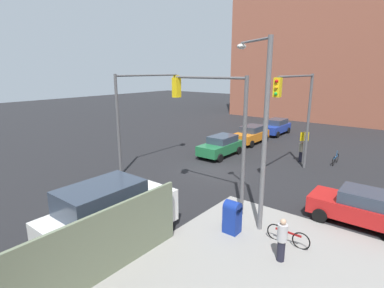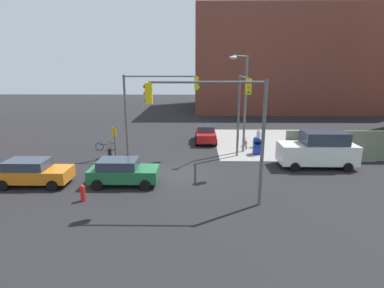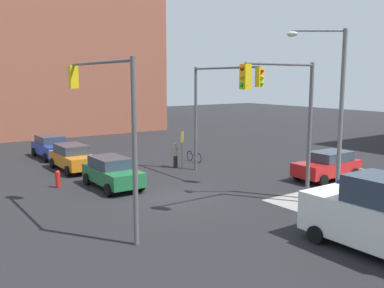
{
  "view_description": "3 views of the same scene",
  "coord_description": "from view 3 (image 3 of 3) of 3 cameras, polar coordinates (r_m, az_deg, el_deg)",
  "views": [
    {
      "loc": [
        16.26,
        10.8,
        6.72
      ],
      "look_at": [
        1.61,
        -0.79,
        2.1
      ],
      "focal_mm": 28.0,
      "sensor_mm": 36.0,
      "label": 1
    },
    {
      "loc": [
        1.15,
        -19.14,
        7.1
      ],
      "look_at": [
        0.87,
        -0.49,
        2.27
      ],
      "focal_mm": 28.0,
      "sensor_mm": 36.0,
      "label": 2
    },
    {
      "loc": [
        17.34,
        -11.14,
        5.76
      ],
      "look_at": [
        1.1,
        0.27,
        2.74
      ],
      "focal_mm": 40.0,
      "sensor_mm": 36.0,
      "label": 3
    }
  ],
  "objects": [
    {
      "name": "fire_hydrant",
      "position": [
        23.98,
        -17.45,
        -4.45
      ],
      "size": [
        0.26,
        0.26,
        0.94
      ],
      "color": "red",
      "rests_on": "ground"
    },
    {
      "name": "coupe_green",
      "position": [
        23.25,
        -10.62,
        -3.7
      ],
      "size": [
        4.18,
        2.02,
        1.62
      ],
      "color": "#1E6638",
      "rests_on": "ground"
    },
    {
      "name": "hatchback_blue",
      "position": [
        33.16,
        -18.26,
        -0.3
      ],
      "size": [
        4.31,
        2.02,
        1.62
      ],
      "color": "#1E389E",
      "rests_on": "ground"
    },
    {
      "name": "hatchback_red",
      "position": [
        25.88,
        17.63,
        -2.7
      ],
      "size": [
        2.02,
        4.16,
        1.62
      ],
      "color": "#B21919",
      "rests_on": "ground"
    },
    {
      "name": "traffic_signal_nw_corner",
      "position": [
        25.04,
        3.6,
        6.13
      ],
      "size": [
        6.0,
        0.36,
        6.5
      ],
      "color": "#59595B",
      "rests_on": "ground"
    },
    {
      "name": "bicycle_leaning_on_fence",
      "position": [
        22.44,
        21.7,
        -5.93
      ],
      "size": [
        0.05,
        1.75,
        0.97
      ],
      "color": "black",
      "rests_on": "ground"
    },
    {
      "name": "ground_plane",
      "position": [
        21.4,
        -2.31,
        -6.96
      ],
      "size": [
        120.0,
        120.0,
        0.0
      ],
      "primitive_type": "plane",
      "color": "black"
    },
    {
      "name": "street_lamp_corner",
      "position": [
        20.74,
        18.37,
        5.3
      ],
      "size": [
        1.73,
        2.26,
        8.0
      ],
      "color": "slate",
      "rests_on": "ground"
    },
    {
      "name": "pedestrian_crossing",
      "position": [
        27.98,
        -2.22,
        -1.46
      ],
      "size": [
        0.36,
        0.36,
        1.63
      ],
      "rotation": [
        0.0,
        0.0,
        4.97
      ],
      "color": "#9E937A",
      "rests_on": "ground"
    },
    {
      "name": "warning_sign_two_way",
      "position": [
        27.66,
        -1.32,
        0.09
      ],
      "size": [
        0.48,
        0.48,
        2.4
      ],
      "color": "#4C4C4C",
      "rests_on": "ground"
    },
    {
      "name": "traffic_signal_se_corner",
      "position": [
        16.59,
        -11.46,
        4.7
      ],
      "size": [
        6.03,
        0.36,
        6.5
      ],
      "color": "#59595B",
      "rests_on": "ground"
    },
    {
      "name": "building_brick_west",
      "position": [
        50.97,
        -22.49,
        14.19
      ],
      "size": [
        16.0,
        28.0,
        22.46
      ],
      "color": "#93513D",
      "rests_on": "ground"
    },
    {
      "name": "traffic_signal_ne_corner",
      "position": [
        19.04,
        12.42,
        4.85
      ],
      "size": [
        0.36,
        4.38,
        6.5
      ],
      "color": "#59595B",
      "rests_on": "ground"
    },
    {
      "name": "sedan_orange",
      "position": [
        28.2,
        -15.58,
        -1.7
      ],
      "size": [
        4.34,
        2.02,
        1.62
      ],
      "color": "orange",
      "rests_on": "ground"
    },
    {
      "name": "bicycle_at_crosswalk",
      "position": [
        30.1,
        0.27,
        -1.7
      ],
      "size": [
        1.75,
        0.05,
        0.97
      ],
      "color": "black",
      "rests_on": "ground"
    },
    {
      "name": "mailbox_blue",
      "position": [
        20.24,
        19.75,
        -6.15
      ],
      "size": [
        0.56,
        0.64,
        1.43
      ],
      "color": "navy",
      "rests_on": "ground"
    }
  ]
}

